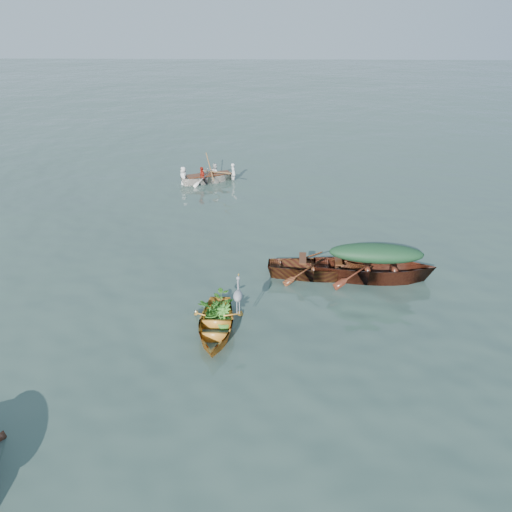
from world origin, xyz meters
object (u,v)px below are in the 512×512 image
at_px(open_wooden_boat, 319,277).
at_px(heron, 238,301).
at_px(rowed_boat, 209,182).
at_px(yellow_dinghy, 216,332).
at_px(green_tarp_boat, 373,279).

xyz_separation_m(open_wooden_boat, heron, (-2.16, -2.77, 0.85)).
xyz_separation_m(rowed_boat, heron, (2.04, -11.34, 0.85)).
xyz_separation_m(yellow_dinghy, rowed_boat, (-1.49, 11.40, 0.00)).
distance_m(open_wooden_boat, rowed_boat, 9.55).
xyz_separation_m(green_tarp_boat, open_wooden_boat, (-1.53, 0.09, 0.00)).
bearing_deg(open_wooden_boat, yellow_dinghy, 139.43).
relative_size(rowed_boat, heron, 3.79).
bearing_deg(green_tarp_boat, yellow_dinghy, 126.10).
bearing_deg(rowed_boat, heron, 166.61).
bearing_deg(heron, yellow_dinghy, -174.81).
relative_size(open_wooden_boat, heron, 4.50).
height_order(yellow_dinghy, open_wooden_boat, open_wooden_boat).
distance_m(yellow_dinghy, green_tarp_boat, 5.05).
bearing_deg(yellow_dinghy, open_wooden_boat, 45.80).
relative_size(open_wooden_boat, rowed_boat, 1.19).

